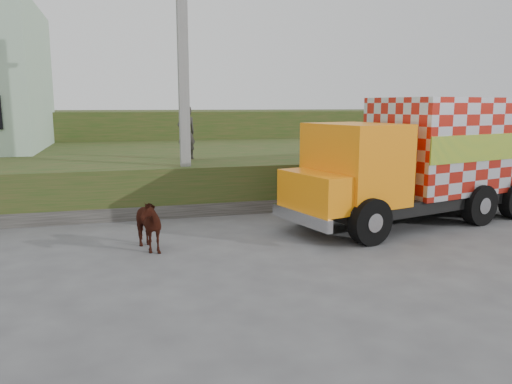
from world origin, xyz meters
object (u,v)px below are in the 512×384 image
object	(u,v)px
utility_pole	(184,81)
cow	(144,224)
cargo_truck	(427,158)
pedestrian	(186,133)

from	to	relation	value
utility_pole	cow	bearing A→B (deg)	-111.96
cargo_truck	cow	bearing A→B (deg)	172.48
utility_pole	cow	size ratio (longest dim) A/B	5.39
cargo_truck	pedestrian	bearing A→B (deg)	129.21
pedestrian	cargo_truck	bearing A→B (deg)	122.07
cow	cargo_truck	bearing A→B (deg)	-11.38
utility_pole	cargo_truck	distance (m)	7.54
cow	pedestrian	bearing A→B (deg)	54.14
cargo_truck	utility_pole	bearing A→B (deg)	143.03
cargo_truck	cow	size ratio (longest dim) A/B	5.64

